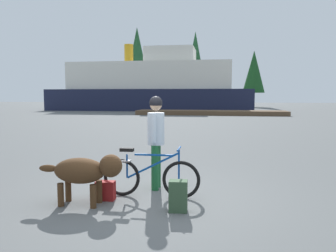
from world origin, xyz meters
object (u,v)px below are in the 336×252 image
at_px(person_cyclist, 156,133).
at_px(ferry_boat, 153,87).
at_px(dog, 85,171).
at_px(backpack, 178,196).
at_px(bicycle, 150,177).
at_px(handbag_pannier, 105,191).

xyz_separation_m(person_cyclist, ferry_boat, (-7.04, 34.34, 1.72)).
distance_m(dog, backpack, 1.56).
relative_size(bicycle, handbag_pannier, 5.31).
height_order(bicycle, dog, bicycle).
distance_m(person_cyclist, dog, 1.55).
distance_m(backpack, handbag_pannier, 1.35).
relative_size(person_cyclist, handbag_pannier, 5.44).
distance_m(bicycle, handbag_pannier, 0.80).
xyz_separation_m(dog, backpack, (1.53, -0.08, -0.32)).
height_order(person_cyclist, handbag_pannier, person_cyclist).
bearing_deg(backpack, ferry_boat, 102.10).
distance_m(person_cyclist, ferry_boat, 35.10).
bearing_deg(person_cyclist, dog, -130.72).
xyz_separation_m(dog, handbag_pannier, (0.23, 0.29, -0.40)).
bearing_deg(ferry_boat, dog, -80.25).
bearing_deg(backpack, handbag_pannier, 164.15).
distance_m(bicycle, backpack, 0.87).
bearing_deg(person_cyclist, bicycle, -90.13).
relative_size(person_cyclist, dog, 1.25).
bearing_deg(ferry_boat, handbag_pannier, -79.81).
xyz_separation_m(handbag_pannier, ferry_boat, (-6.32, 35.16, 2.63)).
relative_size(dog, handbag_pannier, 4.37).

